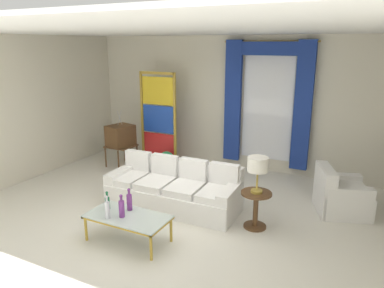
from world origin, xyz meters
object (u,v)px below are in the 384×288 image
coffee_table (128,218)px  table_lamp_brass (258,166)px  bottle_ruby_flask (107,202)px  bottle_blue_decanter (122,208)px  peacock_figurine (164,161)px  bottle_amber_squat (129,201)px  bottle_crystal_tall (107,209)px  armchair_white (339,196)px  round_side_table (256,207)px  stained_glass_divider (158,121)px  vintage_tv (120,137)px  couch_white_long (175,189)px

coffee_table → table_lamp_brass: bearing=38.9°
bottle_ruby_flask → table_lamp_brass: (1.94, 1.19, 0.51)m
bottle_blue_decanter → peacock_figurine: size_ratio=0.58×
bottle_blue_decanter → bottle_ruby_flask: 0.37m
bottle_amber_squat → bottle_blue_decanter: bearing=-81.0°
bottle_amber_squat → bottle_ruby_flask: 0.34m
bottle_crystal_tall → armchair_white: 3.88m
coffee_table → armchair_white: size_ratio=1.16×
bottle_ruby_flask → round_side_table: (1.94, 1.19, -0.17)m
coffee_table → bottle_crystal_tall: bottle_crystal_tall is taller
coffee_table → bottle_blue_decanter: bearing=-126.2°
bottle_crystal_tall → stained_glass_divider: bearing=110.3°
round_side_table → bottle_blue_decanter: bearing=-140.5°
bottle_ruby_flask → stained_glass_divider: bearing=108.6°
bottle_blue_decanter → vintage_tv: 3.49m
stained_glass_divider → table_lamp_brass: bearing=-33.8°
peacock_figurine → table_lamp_brass: (2.66, -1.64, 0.81)m
bottle_blue_decanter → bottle_amber_squat: bearing=99.0°
bottle_amber_squat → bottle_ruby_flask: size_ratio=1.22×
armchair_white → round_side_table: size_ratio=1.76×
armchair_white → peacock_figurine: bearing=173.0°
bottle_crystal_tall → vintage_tv: size_ratio=0.26×
bottle_ruby_flask → table_lamp_brass: size_ratio=0.50×
bottle_ruby_flask → stained_glass_divider: 3.44m
couch_white_long → peacock_figurine: size_ratio=3.94×
coffee_table → stained_glass_divider: size_ratio=0.55×
bottle_amber_squat → armchair_white: (2.75, 2.24, -0.26)m
bottle_amber_squat → stained_glass_divider: 3.43m
stained_glass_divider → peacock_figurine: stained_glass_divider is taller
couch_white_long → peacock_figurine: bearing=126.9°
couch_white_long → bottle_crystal_tall: couch_white_long is taller
couch_white_long → peacock_figurine: 1.87m
couch_white_long → coffee_table: bearing=-90.4°
bottle_crystal_tall → table_lamp_brass: 2.31m
stained_glass_divider → round_side_table: bearing=-33.8°
bottle_crystal_tall → stained_glass_divider: (-1.28, 3.45, 0.50)m
bottle_amber_squat → round_side_table: 1.96m
couch_white_long → bottle_blue_decanter: 1.47m
armchair_white → stained_glass_divider: stained_glass_divider is taller
coffee_table → peacock_figurine: (-1.11, 2.88, -0.15)m
table_lamp_brass → bottle_crystal_tall: bearing=-140.7°
vintage_tv → stained_glass_divider: size_ratio=0.61×
peacock_figurine → round_side_table: 3.12m
round_side_table → table_lamp_brass: (0.00, 0.00, 0.67)m
peacock_figurine → armchair_white: bearing=-7.0°
bottle_blue_decanter → bottle_amber_squat: bottle_blue_decanter is taller
bottle_crystal_tall → round_side_table: size_ratio=0.59×
couch_white_long → coffee_table: size_ratio=1.95×
stained_glass_divider → couch_white_long: bearing=-51.6°
couch_white_long → bottle_blue_decanter: (-0.06, -1.45, 0.25)m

